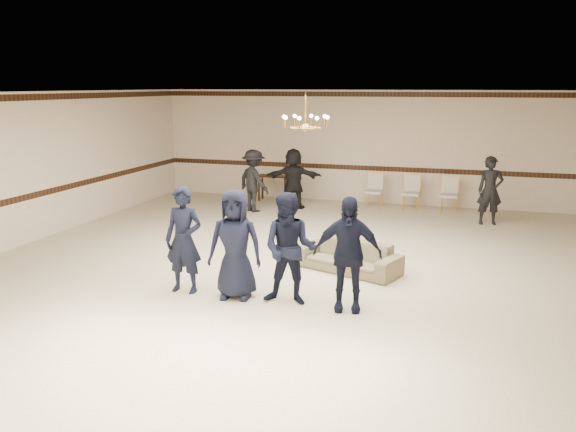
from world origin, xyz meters
name	(u,v)px	position (x,y,z in m)	size (l,w,h in m)	color
room	(290,186)	(0.00, 0.00, 1.60)	(12.01, 14.01, 3.21)	beige
chair_rail	(361,168)	(0.00, 6.99, 1.00)	(12.00, 0.02, 0.14)	#381E10
crown_molding	(363,94)	(0.00, 6.99, 3.08)	(12.00, 0.02, 0.14)	#381E10
chandelier	(306,110)	(0.00, 1.00, 2.88)	(0.94, 0.94, 0.89)	#AF8038
boy_a	(184,240)	(-1.37, -1.39, 0.88)	(0.64, 0.42, 1.75)	black
boy_b	(235,244)	(-0.47, -1.39, 0.88)	(0.86, 0.56, 1.75)	black
boy_c	(290,249)	(0.43, -1.39, 0.88)	(0.85, 0.66, 1.75)	black
boy_d	(347,254)	(1.33, -1.39, 0.88)	(1.03, 0.43, 1.75)	black
settee	(349,256)	(0.98, 0.47, 0.28)	(1.90, 0.74, 0.55)	#6E6449
adult_left	(254,181)	(-2.50, 4.84, 0.83)	(1.08, 0.62, 1.67)	black
adult_mid	(293,178)	(-1.60, 5.54, 0.83)	(1.54, 0.49, 1.67)	black
adult_right	(490,191)	(3.50, 5.14, 0.83)	(0.61, 0.40, 1.67)	black
banquet_chair_left	(374,191)	(0.53, 6.22, 0.48)	(0.46, 0.46, 0.95)	beige
banquet_chair_mid	(411,193)	(1.53, 6.22, 0.48)	(0.46, 0.46, 0.95)	beige
banquet_chair_right	(449,195)	(2.53, 6.22, 0.48)	(0.46, 0.46, 0.95)	beige
console_table	(274,188)	(-2.47, 6.42, 0.38)	(0.90, 0.38, 0.76)	#361E12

